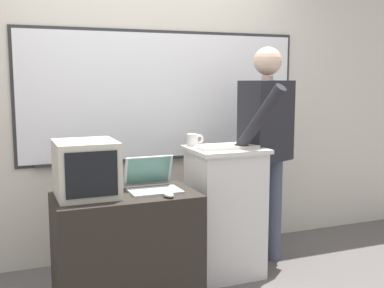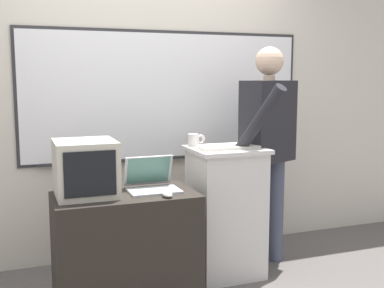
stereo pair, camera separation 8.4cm
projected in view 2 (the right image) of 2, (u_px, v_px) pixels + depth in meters
back_wall at (142, 84)px, 3.98m from camera, size 6.40×0.17×2.88m
lectern_podium at (226, 211)px, 3.62m from camera, size 0.54×0.49×0.98m
side_desk at (126, 248)px, 3.18m from camera, size 0.92×0.53×0.74m
person_presenter at (268, 140)px, 3.74m from camera, size 0.63×0.69×1.72m
laptop at (151, 181)px, 3.23m from camera, size 0.34×0.30×0.22m
wireless_keyboard at (229, 147)px, 3.50m from camera, size 0.45×0.14×0.02m
computer_mouse_by_laptop at (167, 195)px, 3.03m from camera, size 0.06×0.10×0.03m
crt_monitor at (85, 168)px, 3.06m from camera, size 0.38×0.41×0.35m
coffee_mug at (194, 140)px, 3.65m from camera, size 0.13×0.08×0.09m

